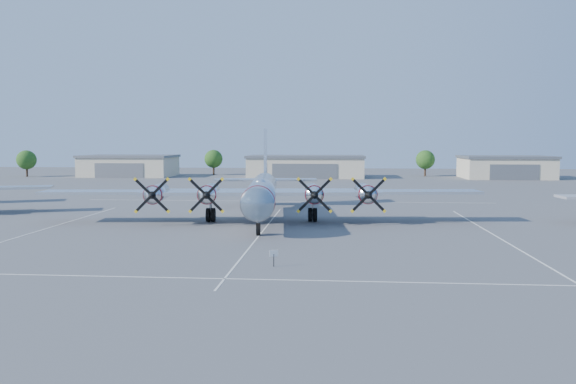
# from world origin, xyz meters

# --- Properties ---
(ground) EXTENTS (260.00, 260.00, 0.00)m
(ground) POSITION_xyz_m (0.00, 0.00, 0.00)
(ground) COLOR #505053
(ground) RESTS_ON ground
(parking_lines) EXTENTS (60.00, 50.08, 0.01)m
(parking_lines) POSITION_xyz_m (0.00, -1.75, 0.01)
(parking_lines) COLOR silver
(parking_lines) RESTS_ON ground
(hangar_west) EXTENTS (22.60, 14.60, 5.40)m
(hangar_west) POSITION_xyz_m (-45.00, 81.96, 2.71)
(hangar_west) COLOR beige
(hangar_west) RESTS_ON ground
(hangar_center) EXTENTS (28.60, 14.60, 5.40)m
(hangar_center) POSITION_xyz_m (0.00, 81.96, 2.71)
(hangar_center) COLOR beige
(hangar_center) RESTS_ON ground
(hangar_east) EXTENTS (20.60, 14.60, 5.40)m
(hangar_east) POSITION_xyz_m (48.00, 81.96, 2.71)
(hangar_east) COLOR beige
(hangar_east) RESTS_ON ground
(tree_far_west) EXTENTS (4.80, 4.80, 6.64)m
(tree_far_west) POSITION_xyz_m (-70.00, 78.00, 4.22)
(tree_far_west) COLOR #382619
(tree_far_west) RESTS_ON ground
(tree_west) EXTENTS (4.80, 4.80, 6.64)m
(tree_west) POSITION_xyz_m (-25.00, 90.00, 4.22)
(tree_west) COLOR #382619
(tree_west) RESTS_ON ground
(tree_east) EXTENTS (4.80, 4.80, 6.64)m
(tree_east) POSITION_xyz_m (30.00, 88.00, 4.22)
(tree_east) COLOR #382619
(tree_east) RESTS_ON ground
(main_bomber_b29) EXTENTS (50.35, 36.81, 10.51)m
(main_bomber_b29) POSITION_xyz_m (-1.14, 5.88, 0.00)
(main_bomber_b29) COLOR white
(main_bomber_b29) RESTS_ON ground
(info_placard) EXTENTS (0.60, 0.25, 1.18)m
(info_placard) POSITION_xyz_m (2.76, -18.26, 0.83)
(info_placard) COLOR black
(info_placard) RESTS_ON ground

